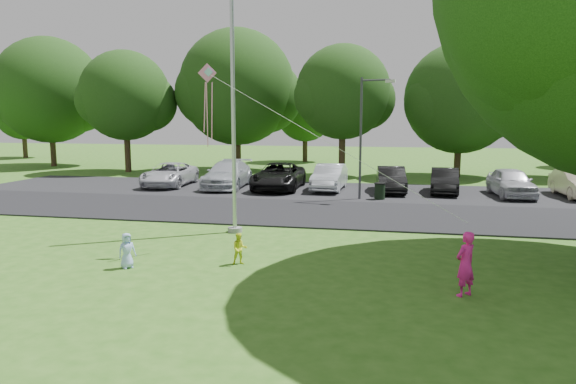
% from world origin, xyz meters
% --- Properties ---
extents(ground, '(120.00, 120.00, 0.00)m').
position_xyz_m(ground, '(0.00, 0.00, 0.00)').
color(ground, '#31641A').
rests_on(ground, ground).
extents(park_road, '(60.00, 6.00, 0.06)m').
position_xyz_m(park_road, '(0.00, 9.00, 0.03)').
color(park_road, black).
rests_on(park_road, ground).
extents(parking_strip, '(42.00, 7.00, 0.06)m').
position_xyz_m(parking_strip, '(0.00, 15.50, 0.03)').
color(parking_strip, black).
rests_on(parking_strip, ground).
extents(flagpole, '(0.50, 0.50, 10.00)m').
position_xyz_m(flagpole, '(-3.50, 5.00, 4.17)').
color(flagpole, '#B7BABF').
rests_on(flagpole, ground).
extents(street_lamp, '(1.61, 0.50, 5.79)m').
position_xyz_m(street_lamp, '(0.49, 12.86, 3.48)').
color(street_lamp, '#3F3F44').
rests_on(street_lamp, ground).
extents(trash_can, '(0.53, 0.53, 0.84)m').
position_xyz_m(trash_can, '(1.22, 13.00, 0.42)').
color(trash_can, black).
rests_on(trash_can, ground).
extents(tree_row, '(64.35, 11.94, 10.88)m').
position_xyz_m(tree_row, '(1.59, 24.23, 5.71)').
color(tree_row, '#332316').
rests_on(tree_row, ground).
extents(horizon_trees, '(77.46, 7.20, 7.02)m').
position_xyz_m(horizon_trees, '(4.06, 33.88, 4.30)').
color(horizon_trees, '#332316').
rests_on(horizon_trees, ground).
extents(parked_cars, '(23.40, 5.28, 1.47)m').
position_xyz_m(parked_cars, '(-1.66, 15.53, 0.75)').
color(parked_cars, silver).
rests_on(parked_cars, ground).
extents(woman, '(0.63, 0.62, 1.46)m').
position_xyz_m(woman, '(3.42, -0.16, 0.73)').
color(woman, '#E91F8C').
rests_on(woman, ground).
extents(child_yellow, '(0.52, 0.47, 0.86)m').
position_xyz_m(child_yellow, '(-2.17, 1.21, 0.43)').
color(child_yellow, yellow).
rests_on(child_yellow, ground).
extents(child_blue, '(0.52, 0.54, 0.94)m').
position_xyz_m(child_blue, '(-4.97, 0.30, 0.47)').
color(child_blue, '#A6C5FF').
rests_on(child_blue, ground).
extents(kite, '(7.16, 2.93, 3.80)m').
position_xyz_m(kite, '(-3.22, 2.42, 4.62)').
color(kite, pink).
rests_on(kite, ground).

